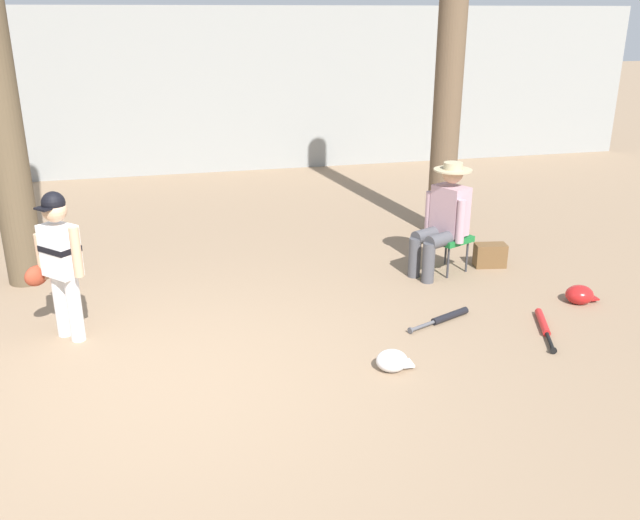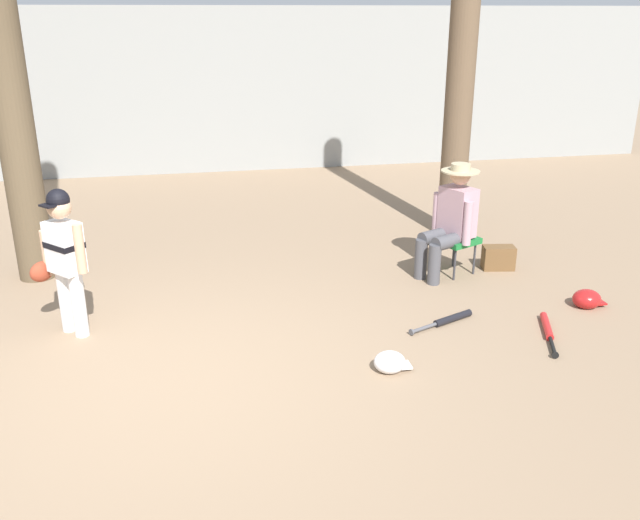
{
  "view_description": "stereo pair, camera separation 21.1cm",
  "coord_description": "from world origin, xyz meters",
  "px_view_note": "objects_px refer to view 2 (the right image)",
  "views": [
    {
      "loc": [
        0.04,
        -4.58,
        2.67
      ],
      "look_at": [
        1.28,
        0.44,
        0.75
      ],
      "focal_mm": 37.76,
      "sensor_mm": 36.0,
      "label": 1
    },
    {
      "loc": [
        0.25,
        -4.63,
        2.67
      ],
      "look_at": [
        1.28,
        0.44,
        0.75
      ],
      "focal_mm": 37.76,
      "sensor_mm": 36.0,
      "label": 2
    }
  ],
  "objects_px": {
    "tree_behind_spectator": "(462,61)",
    "tree_near_player": "(4,58)",
    "young_ballplayer": "(63,253)",
    "folding_stool": "(455,241)",
    "batting_helmet_white": "(390,362)",
    "handbag_beside_stool": "(498,258)",
    "batting_helmet_red": "(587,299)",
    "seated_spectator": "(451,218)",
    "bat_black_composite": "(448,320)",
    "bat_red_barrel": "(548,329)"
  },
  "relations": [
    {
      "from": "bat_black_composite",
      "to": "bat_red_barrel",
      "type": "relative_size",
      "value": 0.92
    },
    {
      "from": "bat_black_composite",
      "to": "batting_helmet_red",
      "type": "relative_size",
      "value": 2.17
    },
    {
      "from": "handbag_beside_stool",
      "to": "bat_black_composite",
      "type": "relative_size",
      "value": 0.49
    },
    {
      "from": "folding_stool",
      "to": "bat_black_composite",
      "type": "height_order",
      "value": "folding_stool"
    },
    {
      "from": "handbag_beside_stool",
      "to": "batting_helmet_red",
      "type": "height_order",
      "value": "handbag_beside_stool"
    },
    {
      "from": "seated_spectator",
      "to": "bat_red_barrel",
      "type": "height_order",
      "value": "seated_spectator"
    },
    {
      "from": "folding_stool",
      "to": "tree_near_player",
      "type": "bearing_deg",
      "value": 169.99
    },
    {
      "from": "tree_near_player",
      "to": "bat_black_composite",
      "type": "relative_size",
      "value": 7.41
    },
    {
      "from": "tree_behind_spectator",
      "to": "tree_near_player",
      "type": "bearing_deg",
      "value": -173.85
    },
    {
      "from": "batting_helmet_red",
      "to": "batting_helmet_white",
      "type": "bearing_deg",
      "value": -160.11
    },
    {
      "from": "tree_behind_spectator",
      "to": "batting_helmet_white",
      "type": "distance_m",
      "value": 4.2
    },
    {
      "from": "batting_helmet_white",
      "to": "tree_behind_spectator",
      "type": "bearing_deg",
      "value": 60.93
    },
    {
      "from": "bat_red_barrel",
      "to": "batting_helmet_red",
      "type": "bearing_deg",
      "value": 33.91
    },
    {
      "from": "young_ballplayer",
      "to": "batting_helmet_red",
      "type": "xyz_separation_m",
      "value": [
        4.75,
        -0.4,
        -0.66
      ]
    },
    {
      "from": "batting_helmet_white",
      "to": "tree_near_player",
      "type": "bearing_deg",
      "value": 139.16
    },
    {
      "from": "tree_behind_spectator",
      "to": "batting_helmet_red",
      "type": "xyz_separation_m",
      "value": [
        0.43,
        -2.4,
        -2.04
      ]
    },
    {
      "from": "young_ballplayer",
      "to": "seated_spectator",
      "type": "bearing_deg",
      "value": 10.01
    },
    {
      "from": "young_ballplayer",
      "to": "bat_black_composite",
      "type": "height_order",
      "value": "young_ballplayer"
    },
    {
      "from": "young_ballplayer",
      "to": "batting_helmet_red",
      "type": "distance_m",
      "value": 4.81
    },
    {
      "from": "batting_helmet_red",
      "to": "handbag_beside_stool",
      "type": "bearing_deg",
      "value": 109.1
    },
    {
      "from": "tree_near_player",
      "to": "seated_spectator",
      "type": "bearing_deg",
      "value": -10.73
    },
    {
      "from": "folding_stool",
      "to": "batting_helmet_red",
      "type": "relative_size",
      "value": 1.65
    },
    {
      "from": "young_ballplayer",
      "to": "folding_stool",
      "type": "distance_m",
      "value": 3.92
    },
    {
      "from": "tree_near_player",
      "to": "batting_helmet_red",
      "type": "xyz_separation_m",
      "value": [
        5.31,
        -1.88,
        -2.17
      ]
    },
    {
      "from": "folding_stool",
      "to": "batting_helmet_white",
      "type": "bearing_deg",
      "value": -124.39
    },
    {
      "from": "bat_black_composite",
      "to": "folding_stool",
      "type": "bearing_deg",
      "value": 65.95
    },
    {
      "from": "batting_helmet_red",
      "to": "young_ballplayer",
      "type": "bearing_deg",
      "value": 175.2
    },
    {
      "from": "handbag_beside_stool",
      "to": "batting_helmet_white",
      "type": "bearing_deg",
      "value": -133.63
    },
    {
      "from": "tree_behind_spectator",
      "to": "bat_black_composite",
      "type": "relative_size",
      "value": 6.95
    },
    {
      "from": "tree_near_player",
      "to": "handbag_beside_stool",
      "type": "height_order",
      "value": "tree_near_player"
    },
    {
      "from": "tree_behind_spectator",
      "to": "batting_helmet_red",
      "type": "distance_m",
      "value": 3.18
    },
    {
      "from": "tree_near_player",
      "to": "bat_black_composite",
      "type": "bearing_deg",
      "value": -26.78
    },
    {
      "from": "handbag_beside_stool",
      "to": "bat_black_composite",
      "type": "height_order",
      "value": "handbag_beside_stool"
    },
    {
      "from": "seated_spectator",
      "to": "bat_red_barrel",
      "type": "bearing_deg",
      "value": -76.77
    },
    {
      "from": "tree_near_player",
      "to": "batting_helmet_red",
      "type": "relative_size",
      "value": 16.06
    },
    {
      "from": "folding_stool",
      "to": "handbag_beside_stool",
      "type": "relative_size",
      "value": 1.56
    },
    {
      "from": "bat_black_composite",
      "to": "batting_helmet_white",
      "type": "distance_m",
      "value": 1.06
    },
    {
      "from": "tree_behind_spectator",
      "to": "folding_stool",
      "type": "bearing_deg",
      "value": -110.2
    },
    {
      "from": "tree_near_player",
      "to": "batting_helmet_white",
      "type": "bearing_deg",
      "value": -40.84
    },
    {
      "from": "folding_stool",
      "to": "handbag_beside_stool",
      "type": "xyz_separation_m",
      "value": [
        0.52,
        0.01,
        -0.23
      ]
    },
    {
      "from": "tree_behind_spectator",
      "to": "batting_helmet_white",
      "type": "bearing_deg",
      "value": -119.07
    },
    {
      "from": "seated_spectator",
      "to": "folding_stool",
      "type": "bearing_deg",
      "value": 24.22
    },
    {
      "from": "bat_red_barrel",
      "to": "batting_helmet_white",
      "type": "xyz_separation_m",
      "value": [
        -1.56,
        -0.36,
        0.04
      ]
    },
    {
      "from": "handbag_beside_stool",
      "to": "batting_helmet_red",
      "type": "xyz_separation_m",
      "value": [
        0.39,
        -1.11,
        -0.05
      ]
    },
    {
      "from": "handbag_beside_stool",
      "to": "tree_behind_spectator",
      "type": "bearing_deg",
      "value": 92.01
    },
    {
      "from": "tree_near_player",
      "to": "batting_helmet_white",
      "type": "distance_m",
      "value": 4.64
    },
    {
      "from": "young_ballplayer",
      "to": "batting_helmet_white",
      "type": "height_order",
      "value": "young_ballplayer"
    },
    {
      "from": "bat_red_barrel",
      "to": "batting_helmet_white",
      "type": "distance_m",
      "value": 1.61
    },
    {
      "from": "tree_behind_spectator",
      "to": "seated_spectator",
      "type": "relative_size",
      "value": 4.02
    },
    {
      "from": "folding_stool",
      "to": "bat_red_barrel",
      "type": "bearing_deg",
      "value": -80.33
    }
  ]
}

